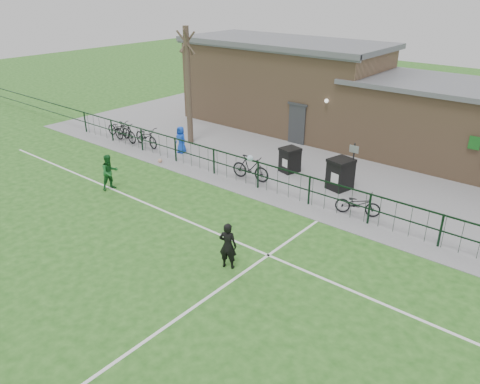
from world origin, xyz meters
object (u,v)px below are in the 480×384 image
Objects in this scene: wheelie_bin_right at (340,175)px; bicycle_b at (125,132)px; bare_tree at (188,87)px; bicycle_e at (358,204)px; sign_post at (353,166)px; wheelie_bin_left at (290,161)px; bicycle_a at (119,128)px; spectator_child at (181,140)px; ball_ground at (160,161)px; outfield_player at (110,172)px; bicycle_c at (146,136)px; bicycle_d at (251,168)px.

bicycle_b is at bearing -157.71° from wheelie_bin_right.
bare_tree is 3.59× the size of bicycle_e.
bare_tree is 9.51m from wheelie_bin_right.
wheelie_bin_left is at bearing -179.59° from sign_post.
bare_tree is at bearing 179.42° from sign_post.
bicycle_a is 1.06× the size of bicycle_e.
wheelie_bin_right is 13.07m from bicycle_a.
ball_ground is (0.22, -1.65, -0.60)m from spectator_child.
bicycle_e is at bearing -10.94° from bare_tree.
outfield_player is at bearing 96.38° from bicycle_e.
outfield_player reaches higher than spectator_child.
wheelie_bin_left is 5.85m from spectator_child.
bare_tree reaches higher than outfield_player.
ball_ground is (2.38, -1.19, -0.44)m from bicycle_c.
wheelie_bin_right is at bearing -73.37° from bicycle_c.
bicycle_d is at bearing -153.45° from sign_post.
wheelie_bin_left is 9.50m from bicycle_b.
bicycle_a is 7.28m from outfield_player.
bicycle_b is 1.32× the size of spectator_child.
sign_post is 1.20× the size of bicycle_e.
outfield_player is (-3.93, -4.48, 0.19)m from bicycle_d.
spectator_child is (-5.69, -1.35, 0.16)m from wheelie_bin_left.
wheelie_bin_left is at bearing -171.94° from wheelie_bin_right.
bicycle_c is 2.21m from spectator_child.
sign_post is 13.48m from bicycle_a.
bicycle_d is at bearing -88.11° from bicycle_b.
bicycle_d is at bearing -82.43° from bicycle_c.
bicycle_d is at bearing -19.43° from bare_tree.
spectator_child reaches higher than wheelie_bin_right.
outfield_player reaches higher than bicycle_a.
outfield_player is (1.80, -6.50, -2.24)m from bare_tree.
bare_tree is at bearing 59.62° from bicycle_e.
bare_tree is at bearing -26.59° from bicycle_c.
bicycle_d is (-0.78, -1.90, 0.03)m from wheelie_bin_left.
bicycle_b is at bearing -113.51° from bicycle_a.
bicycle_e is 10.09m from spectator_child.
bicycle_a is at bearing 82.42° from bicycle_d.
sign_post is 1.11× the size of bicycle_b.
ball_ground is at bearing -79.52° from spectator_child.
wheelie_bin_left is at bearing -26.80° from outfield_player.
bicycle_b is (-2.77, -2.19, -2.44)m from bare_tree.
bicycle_a is at bearing 71.41° from bicycle_b.
sign_post is at bearing 19.51° from ball_ground.
wheelie_bin_left reaches higher than bicycle_a.
ball_ground is (-9.84, -1.02, -0.36)m from bicycle_e.
sign_post is at bearing 51.95° from wheelie_bin_right.
bare_tree is at bearing -166.00° from wheelie_bin_left.
bicycle_e is at bearing -54.55° from outfield_player.
bare_tree is 6.95m from wheelie_bin_left.
wheelie_bin_right is at bearing -2.41° from bare_tree.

